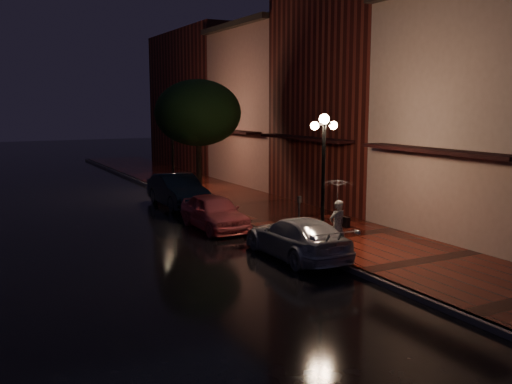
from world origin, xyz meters
TOP-DOWN VIEW (x-y plane):
  - ground at (0.00, 0.00)m, footprint 120.00×120.00m
  - sidewalk at (2.25, 0.00)m, footprint 4.50×60.00m
  - curb at (0.00, 0.00)m, footprint 0.25×60.00m
  - storefront_near at (7.00, -6.00)m, footprint 5.00×8.00m
  - storefront_mid at (7.00, 2.00)m, footprint 5.00×8.00m
  - storefront_far at (7.00, 10.00)m, footprint 5.00×8.00m
  - storefront_extra at (7.00, 20.00)m, footprint 5.00×12.00m
  - streetlamp_near at (0.35, -5.00)m, footprint 0.96×0.36m
  - streetlamp_far at (0.35, 9.00)m, footprint 0.96×0.36m
  - street_tree at (0.61, 5.99)m, footprint 4.16×4.16m
  - pink_car at (-1.24, -0.06)m, footprint 1.67×4.03m
  - navy_car at (-0.78, 5.23)m, footprint 1.67×4.67m
  - silver_car at (-0.60, -5.00)m, footprint 1.84×4.44m
  - woman_with_umbrella at (0.60, -5.46)m, footprint 0.96×0.98m
  - parking_meter at (0.73, -2.99)m, footprint 0.14×0.12m

SIDE VIEW (x-z plane):
  - ground at x=0.00m, z-range 0.00..0.00m
  - sidewalk at x=2.25m, z-range 0.00..0.15m
  - curb at x=0.00m, z-range 0.00..0.15m
  - silver_car at x=-0.60m, z-range 0.00..1.28m
  - pink_car at x=-1.24m, z-range 0.00..1.37m
  - navy_car at x=-0.78m, z-range 0.00..1.54m
  - parking_meter at x=0.73m, z-range 0.30..1.72m
  - woman_with_umbrella at x=0.60m, z-range 0.52..2.84m
  - streetlamp_near at x=0.35m, z-range 0.45..4.76m
  - streetlamp_far at x=0.35m, z-range 0.45..4.76m
  - street_tree at x=0.61m, z-range 1.34..7.14m
  - storefront_near at x=7.00m, z-range 0.00..8.50m
  - storefront_far at x=7.00m, z-range 0.00..9.00m
  - storefront_extra at x=7.00m, z-range 0.00..10.00m
  - storefront_mid at x=7.00m, z-range 0.00..11.00m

